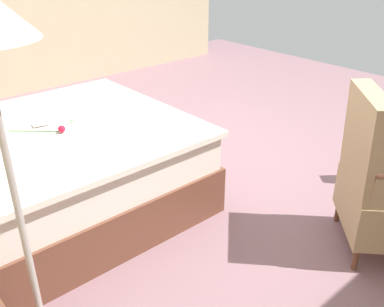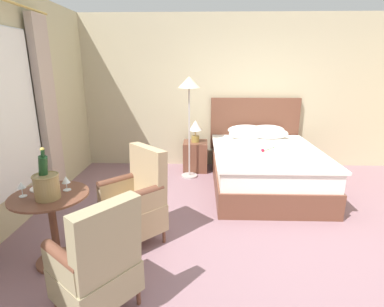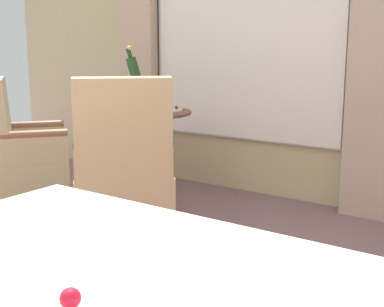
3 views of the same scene
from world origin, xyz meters
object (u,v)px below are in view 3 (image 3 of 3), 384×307
Objects in this scene: side_table_round at (145,146)px; armchair_by_window at (124,172)px; champagne_bucket at (133,92)px; wine_glass_near_bucket at (144,100)px; wine_glass_near_edge at (157,95)px; snack_plate at (170,109)px; armchair_facing_bed at (24,154)px.

side_table_round is 0.69× the size of armchair_by_window.
champagne_bucket is 3.40× the size of wine_glass_near_bucket.
snack_plate is at bearing 67.85° from wine_glass_near_edge.
side_table_round is 1.50× the size of champagne_bucket.
side_table_round is 0.34m from snack_plate.
wine_glass_near_bucket is 0.97m from armchair_facing_bed.
wine_glass_near_bucket is at bearing 24.40° from wine_glass_near_edge.
armchair_facing_bed is at bearing -41.32° from champagne_bucket.
snack_plate is (-0.18, 0.21, -0.14)m from champagne_bucket.
wine_glass_near_bucket is 0.72× the size of snack_plate.
armchair_by_window reaches higher than wine_glass_near_bucket.
wine_glass_near_bucket is 0.77m from armchair_by_window.
side_table_round is at bearing -138.85° from wine_glass_near_bucket.
armchair_by_window is (0.71, 0.43, 0.00)m from side_table_round.
champagne_bucket is 0.46× the size of armchair_by_window.
snack_plate is at bearing 136.57° from armchair_facing_bed.
wine_glass_near_bucket is 1.00× the size of wine_glass_near_edge.
wine_glass_near_edge is 1.11m from armchair_by_window.
champagne_bucket is at bearing -67.84° from side_table_round.
snack_plate is 1.12m from armchair_facing_bed.
side_table_round is at bearing 112.16° from champagne_bucket.
wine_glass_near_edge is (-0.34, -0.16, 0.00)m from wine_glass_near_bucket.
wine_glass_near_bucket is 0.14× the size of armchair_by_window.
side_table_round is 3.65× the size of snack_plate.
wine_glass_near_bucket is at bearing -4.94° from snack_plate.
armchair_facing_bed is at bearing -54.37° from wine_glass_near_bucket.
armchair_facing_bed reaches higher than wine_glass_near_bucket.
wine_glass_near_edge reaches higher than snack_plate.
champagne_bucket is at bearing -142.91° from armchair_by_window.
armchair_by_window reaches higher than wine_glass_near_edge.
armchair_by_window is at bearing 31.38° from side_table_round.
wine_glass_near_bucket is 0.14× the size of armchair_facing_bed.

